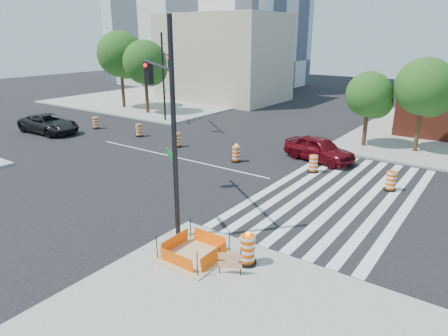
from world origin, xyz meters
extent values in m
plane|color=black|center=(0.00, 0.00, 0.00)|extent=(120.00, 120.00, 0.00)
cube|color=gray|center=(-18.00, 18.00, 0.07)|extent=(22.00, 22.00, 0.15)
cube|color=silver|center=(7.80, 0.00, 0.01)|extent=(0.45, 13.50, 0.01)
cube|color=silver|center=(8.70, 0.00, 0.01)|extent=(0.45, 13.50, 0.01)
cube|color=silver|center=(9.60, 0.00, 0.01)|extent=(0.45, 13.50, 0.01)
cube|color=silver|center=(10.50, 0.00, 0.01)|extent=(0.45, 13.50, 0.01)
cube|color=silver|center=(11.40, 0.00, 0.01)|extent=(0.45, 13.50, 0.01)
cube|color=silver|center=(12.30, 0.00, 0.01)|extent=(0.45, 13.50, 0.01)
cube|color=silver|center=(13.20, 0.00, 0.01)|extent=(0.45, 13.50, 0.01)
cube|color=silver|center=(14.10, 0.00, 0.01)|extent=(0.45, 13.50, 0.01)
cube|color=silver|center=(0.00, 0.00, 0.01)|extent=(14.00, 0.12, 0.01)
cube|color=tan|center=(9.00, -9.00, 0.17)|extent=(2.20, 2.20, 0.05)
cube|color=#FE5905|center=(9.00, -9.90, 0.43)|extent=(1.44, 0.02, 0.55)
cube|color=#FE5905|center=(9.00, -8.10, 0.43)|extent=(1.44, 0.02, 0.55)
cube|color=#FE5905|center=(8.10, -9.00, 0.43)|extent=(0.02, 1.44, 0.55)
cube|color=#FE5905|center=(9.90, -9.00, 0.43)|extent=(0.02, 1.44, 0.55)
cylinder|color=black|center=(8.10, -9.90, 0.60)|extent=(0.04, 0.04, 0.90)
cylinder|color=black|center=(9.90, -9.90, 0.60)|extent=(0.04, 0.04, 0.90)
cylinder|color=black|center=(8.10, -8.10, 0.60)|extent=(0.04, 0.04, 0.90)
cylinder|color=black|center=(9.90, -8.10, 0.60)|extent=(0.04, 0.04, 0.90)
cube|color=tan|center=(-12.00, 22.00, 5.00)|extent=(14.00, 10.00, 10.00)
imported|color=#54070F|center=(7.84, 4.75, 0.79)|extent=(4.92, 2.84, 1.57)
imported|color=black|center=(-13.09, -0.86, 0.76)|extent=(5.60, 2.76, 1.53)
cylinder|color=black|center=(7.53, -8.19, 4.21)|extent=(0.18, 0.18, 8.12)
cylinder|color=black|center=(5.04, -6.43, 6.44)|extent=(5.04, 3.61, 0.12)
cube|color=black|center=(3.30, -5.20, 5.93)|extent=(0.32, 0.28, 1.01)
sphere|color=#FF0C0C|center=(3.30, -5.38, 6.29)|extent=(0.18, 0.18, 0.18)
cube|color=#0C591E|center=(6.70, -7.60, 3.19)|extent=(1.02, 0.74, 0.25)
cylinder|color=black|center=(-8.48, 7.89, 4.00)|extent=(0.17, 0.17, 7.70)
cylinder|color=black|center=(-6.24, 6.07, 6.12)|extent=(4.55, 3.74, 0.12)
cube|color=black|center=(-4.67, 4.79, 5.64)|extent=(0.31, 0.27, 0.96)
sphere|color=#FF0C0C|center=(-4.67, 4.61, 5.97)|extent=(0.17, 0.17, 0.17)
cube|color=#0C591E|center=(-7.73, 7.28, 3.04)|extent=(0.92, 0.76, 0.24)
cylinder|color=black|center=(10.81, -8.31, 0.20)|extent=(0.63, 0.63, 0.10)
cylinder|color=#E95104|center=(10.81, -8.31, 0.72)|extent=(0.50, 0.50, 0.99)
sphere|color=#FF990C|center=(10.81, -8.31, 1.30)|extent=(0.17, 0.17, 0.17)
cube|color=#E95104|center=(10.68, -9.17, 0.80)|extent=(0.72, 0.37, 0.26)
cube|color=#E95104|center=(10.68, -9.17, 0.50)|extent=(0.72, 0.37, 0.20)
cylinder|color=black|center=(10.36, -9.32, 0.61)|extent=(0.04, 0.04, 0.92)
cylinder|color=black|center=(10.99, -9.02, 0.61)|extent=(0.04, 0.04, 0.92)
cylinder|color=#382314|center=(-17.05, 10.44, 2.55)|extent=(0.34, 0.34, 5.09)
sphere|color=#244D16|center=(-17.05, 10.44, 5.73)|extent=(4.77, 4.77, 4.77)
sphere|color=#244D16|center=(-16.51, 10.76, 4.93)|extent=(3.50, 3.50, 3.50)
sphere|color=#244D16|center=(-17.48, 10.23, 5.25)|extent=(3.18, 3.18, 3.18)
cylinder|color=#382314|center=(-12.59, 9.66, 2.27)|extent=(0.34, 0.34, 4.54)
sphere|color=#244D16|center=(-12.59, 9.66, 5.10)|extent=(4.25, 4.25, 4.25)
sphere|color=#244D16|center=(-12.06, 9.98, 4.39)|extent=(3.12, 3.12, 3.12)
sphere|color=#244D16|center=(-13.01, 9.45, 4.68)|extent=(2.83, 2.83, 2.83)
cylinder|color=#382314|center=(9.15, 9.67, 1.66)|extent=(0.29, 0.29, 3.33)
sphere|color=#244D16|center=(9.15, 9.67, 3.74)|extent=(3.12, 3.12, 3.12)
sphere|color=#244D16|center=(9.61, 9.95, 3.22)|extent=(2.29, 2.29, 2.29)
sphere|color=#244D16|center=(8.79, 9.49, 3.43)|extent=(2.08, 2.08, 2.08)
cylinder|color=#382314|center=(12.44, 10.26, 1.98)|extent=(0.29, 0.29, 3.95)
sphere|color=#244D16|center=(12.44, 10.26, 4.45)|extent=(3.71, 3.71, 3.71)
sphere|color=#244D16|center=(12.89, 10.53, 3.83)|extent=(2.72, 2.72, 2.72)
sphere|color=#244D16|center=(12.08, 10.08, 4.08)|extent=(2.47, 2.47, 2.47)
cylinder|color=black|center=(-11.27, 2.32, 0.05)|extent=(0.60, 0.60, 0.10)
cylinder|color=#E95104|center=(-11.27, 2.32, 0.55)|extent=(0.48, 0.48, 0.95)
cylinder|color=black|center=(-6.20, 2.55, 0.05)|extent=(0.60, 0.60, 0.10)
cylinder|color=#E95104|center=(-6.20, 2.55, 0.55)|extent=(0.48, 0.48, 0.95)
cylinder|color=black|center=(-1.66, 1.98, 0.05)|extent=(0.60, 0.60, 0.10)
cylinder|color=#E95104|center=(-1.66, 1.98, 0.55)|extent=(0.48, 0.48, 0.95)
cylinder|color=black|center=(3.72, 1.51, 0.05)|extent=(0.60, 0.60, 0.10)
cylinder|color=#E95104|center=(3.72, 1.51, 0.55)|extent=(0.48, 0.48, 0.95)
sphere|color=#FF990C|center=(3.72, 1.51, 1.10)|extent=(0.16, 0.16, 0.16)
cylinder|color=black|center=(8.50, 2.43, 0.05)|extent=(0.60, 0.60, 0.10)
cylinder|color=#E95104|center=(8.50, 2.43, 0.55)|extent=(0.48, 0.48, 0.95)
cylinder|color=black|center=(12.90, 2.04, 0.05)|extent=(0.60, 0.60, 0.10)
cylinder|color=#E95104|center=(12.90, 2.04, 0.55)|extent=(0.48, 0.48, 0.95)
camera|label=1|loc=(17.11, -18.47, 7.59)|focal=32.00mm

